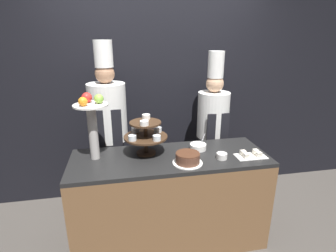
# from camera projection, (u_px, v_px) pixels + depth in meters

# --- Properties ---
(wall_back) EXTENTS (10.00, 0.06, 2.80)m
(wall_back) POSITION_uv_depth(u_px,v_px,m) (154.00, 81.00, 3.05)
(wall_back) COLOR black
(wall_back) RESTS_ON ground_plane
(buffet_counter) EXTENTS (1.74, 0.63, 0.89)m
(buffet_counter) POSITION_uv_depth(u_px,v_px,m) (170.00, 199.00, 2.46)
(buffet_counter) COLOR brown
(buffet_counter) RESTS_ON ground_plane
(tiered_stand) EXTENTS (0.39, 0.39, 0.34)m
(tiered_stand) POSITION_uv_depth(u_px,v_px,m) (146.00, 134.00, 2.31)
(tiered_stand) COLOR #3D2819
(tiered_stand) RESTS_ON buffet_counter
(fruit_pedestal) EXTENTS (0.28, 0.28, 0.57)m
(fruit_pedestal) POSITION_uv_depth(u_px,v_px,m) (92.00, 118.00, 2.17)
(fruit_pedestal) COLOR #B2ADA8
(fruit_pedestal) RESTS_ON buffet_counter
(cake_round) EXTENTS (0.25, 0.25, 0.09)m
(cake_round) POSITION_uv_depth(u_px,v_px,m) (188.00, 158.00, 2.17)
(cake_round) COLOR white
(cake_round) RESTS_ON buffet_counter
(cup_white) EXTENTS (0.09, 0.09, 0.05)m
(cup_white) POSITION_uv_depth(u_px,v_px,m) (222.00, 156.00, 2.26)
(cup_white) COLOR white
(cup_white) RESTS_ON buffet_counter
(cake_square_tray) EXTENTS (0.27, 0.15, 0.05)m
(cake_square_tray) POSITION_uv_depth(u_px,v_px,m) (251.00, 155.00, 2.30)
(cake_square_tray) COLOR white
(cake_square_tray) RESTS_ON buffet_counter
(serving_bowl_far) EXTENTS (0.15, 0.15, 0.16)m
(serving_bowl_far) POSITION_uv_depth(u_px,v_px,m) (198.00, 147.00, 2.45)
(serving_bowl_far) COLOR white
(serving_bowl_far) RESTS_ON buffet_counter
(chef_left) EXTENTS (0.38, 0.38, 1.86)m
(chef_left) POSITION_uv_depth(u_px,v_px,m) (109.00, 126.00, 2.73)
(chef_left) COLOR black
(chef_left) RESTS_ON ground_plane
(chef_center_left) EXTENTS (0.35, 0.35, 1.75)m
(chef_center_left) POSITION_uv_depth(u_px,v_px,m) (212.00, 126.00, 2.95)
(chef_center_left) COLOR black
(chef_center_left) RESTS_ON ground_plane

